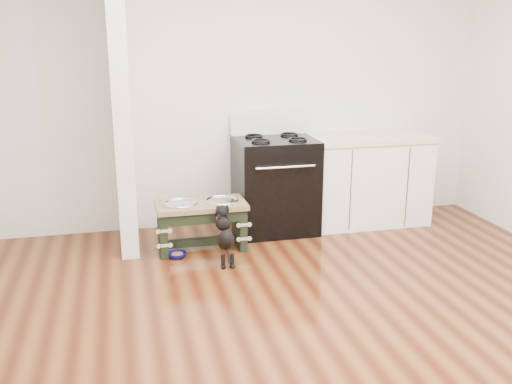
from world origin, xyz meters
name	(u,v)px	position (x,y,z in m)	size (l,w,h in m)	color
ground	(327,342)	(0.00, 0.00, 0.00)	(5.00, 5.00, 0.00)	#411A0B
room_shell	(337,85)	(0.00, 0.00, 1.62)	(5.00, 5.00, 5.00)	silver
partition_wall	(120,98)	(-1.18, 2.10, 1.35)	(0.15, 0.80, 2.70)	silver
oven_range	(275,183)	(0.25, 2.16, 0.48)	(0.76, 0.69, 1.14)	black
cabinet_run	(367,179)	(1.23, 2.18, 0.45)	(1.24, 0.64, 0.91)	white
dog_feeder	(201,216)	(-0.53, 1.80, 0.31)	(0.80, 0.43, 0.46)	black
puppy	(225,233)	(-0.39, 1.43, 0.27)	(0.14, 0.41, 0.49)	black
floor_bowl	(177,255)	(-0.78, 1.64, 0.03)	(0.21, 0.21, 0.05)	#0B0B4F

